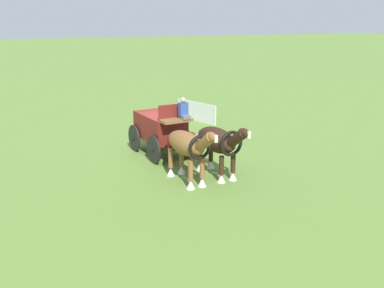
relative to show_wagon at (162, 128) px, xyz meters
name	(u,v)px	position (x,y,z in m)	size (l,w,h in m)	color
ground_plane	(161,154)	(-0.14, -0.02, -1.19)	(220.00, 220.00, 0.00)	olive
show_wagon	(162,128)	(0.00, 0.00, 0.00)	(5.57, 2.12, 2.73)	maroon
draft_horse_near	(218,142)	(3.36, 1.13, 0.16)	(3.22, 1.22, 2.21)	#331E14
draft_horse_off	(188,146)	(3.55, -0.16, 0.19)	(3.22, 1.16, 2.24)	brown
sponsor_banner	(196,111)	(-5.58, 3.88, -0.64)	(3.20, 0.06, 1.10)	silver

